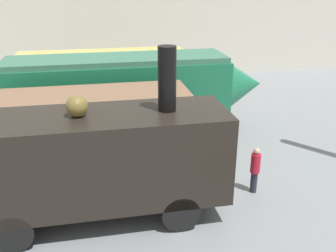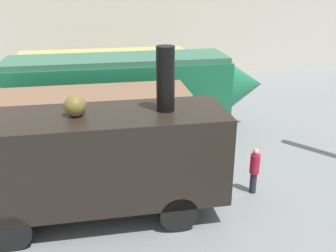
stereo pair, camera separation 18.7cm
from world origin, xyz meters
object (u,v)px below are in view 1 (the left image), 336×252
Objects in this scene: steam_locomotive at (96,158)px; visitor_person at (255,168)px; passenger_coach_vintage at (103,76)px; streamlined_locomotive at (136,89)px; passenger_coach_wooden at (94,129)px.

visitor_person is at bearing 5.61° from steam_locomotive.
streamlined_locomotive reaches higher than passenger_coach_vintage.
visitor_person is (4.87, -10.39, -1.04)m from passenger_coach_vintage.
passenger_coach_wooden is at bearing -94.53° from passenger_coach_vintage.
visitor_person is at bearing -23.56° from passenger_coach_wooden.
streamlined_locomotive reaches higher than passenger_coach_wooden.
streamlined_locomotive is 7.04× the size of visitor_person.
passenger_coach_vintage is 1.18× the size of steam_locomotive.
steam_locomotive is at bearing -89.10° from passenger_coach_wooden.
steam_locomotive is 4.63× the size of visitor_person.
visitor_person is (5.50, -2.40, -0.99)m from passenger_coach_wooden.
passenger_coach_vintage is 11.52m from visitor_person.
streamlined_locomotive is at bearing 61.17° from passenger_coach_wooden.
passenger_coach_wooden is (-2.05, -3.72, -0.41)m from streamlined_locomotive.
passenger_coach_wooden is (-0.63, -7.99, -0.05)m from passenger_coach_vintage.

